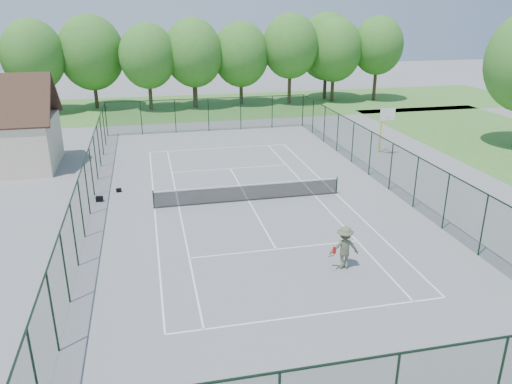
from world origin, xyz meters
TOP-DOWN VIEW (x-y plane):
  - ground at (0.00, 0.00)m, footprint 140.00×140.00m
  - grass_far at (0.00, 30.00)m, footprint 80.00×16.00m
  - court_lines at (0.00, 0.00)m, footprint 11.05×23.85m
  - tennis_net at (0.00, 0.00)m, footprint 11.08×0.08m
  - fence_enclosure at (0.00, 0.00)m, footprint 18.05×36.05m
  - tree_line_far at (0.00, 30.00)m, footprint 39.40×6.40m
  - basketball_goal at (12.12, 7.46)m, footprint 1.20×1.43m
  - sports_bag_a at (-8.62, 1.84)m, footprint 0.42×0.28m
  - sports_bag_b at (-7.56, 3.23)m, footprint 0.35×0.27m
  - tennis_player at (2.45, -8.74)m, footprint 2.09×0.95m

SIDE VIEW (x-z plane):
  - ground at x=0.00m, z-range 0.00..0.00m
  - court_lines at x=0.00m, z-range 0.00..0.01m
  - grass_far at x=0.00m, z-range 0.00..0.01m
  - sports_bag_b at x=-7.56m, z-range 0.00..0.24m
  - sports_bag_a at x=-8.62m, z-range 0.00..0.32m
  - tennis_net at x=0.00m, z-range 0.03..1.13m
  - tennis_player at x=2.45m, z-range 0.00..1.96m
  - fence_enclosure at x=0.00m, z-range 0.05..3.07m
  - basketball_goal at x=12.12m, z-range 0.74..4.39m
  - tree_line_far at x=0.00m, z-range 1.14..10.84m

